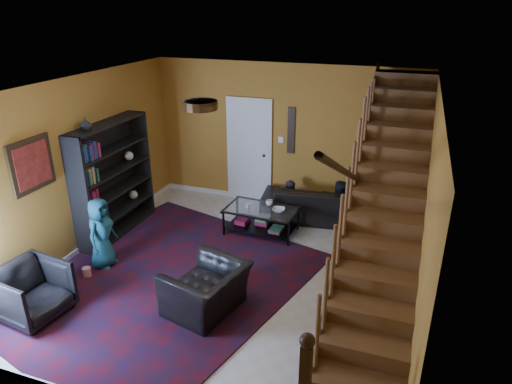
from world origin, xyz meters
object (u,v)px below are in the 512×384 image
armchair_left (32,292)px  coffee_table (261,219)px  sofa (321,203)px  bookshelf (114,182)px  armchair_right (206,289)px

armchair_left → coffee_table: armchair_left is taller
sofa → armchair_left: 5.03m
sofa → armchair_left: (-2.93, -4.08, 0.05)m
armchair_left → bookshelf: bearing=16.1°
armchair_left → armchair_right: 2.24m
bookshelf → armchair_left: bookshelf is taller
bookshelf → armchair_right: bookshelf is taller
bookshelf → sofa: bearing=27.3°
coffee_table → bookshelf: bearing=-161.8°
armchair_left → armchair_right: armchair_left is taller
armchair_left → armchair_right: size_ratio=0.80×
bookshelf → armchair_right: size_ratio=1.99×
bookshelf → sofa: 3.76m
sofa → armchair_right: bearing=68.2°
bookshelf → sofa: size_ratio=0.91×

